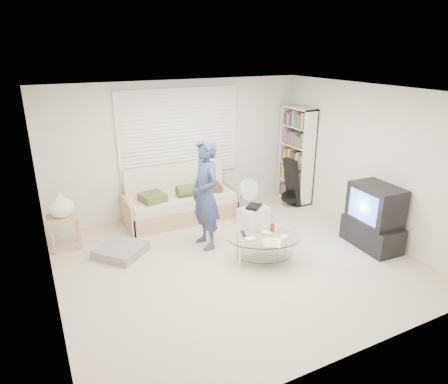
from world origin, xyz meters
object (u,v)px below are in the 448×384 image
futon_sofa (180,202)px  bookshelf (296,155)px  tv_unit (374,217)px  coffee_table (264,242)px

futon_sofa → bookshelf: (2.49, -0.14, 0.64)m
tv_unit → coffee_table: tv_unit is taller
futon_sofa → tv_unit: (2.36, -2.41, 0.17)m
bookshelf → coffee_table: (-1.95, -1.92, -0.64)m
coffee_table → bookshelf: bearing=44.6°
futon_sofa → coffee_table: (0.54, -2.06, -0.00)m
futon_sofa → tv_unit: bearing=-45.6°
bookshelf → tv_unit: (-0.13, -2.27, -0.47)m
bookshelf → coffee_table: bookshelf is taller
tv_unit → coffee_table: size_ratio=0.81×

